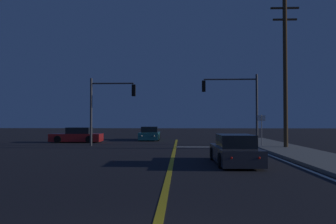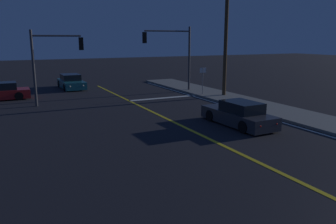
{
  "view_description": "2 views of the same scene",
  "coord_description": "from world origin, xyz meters",
  "px_view_note": "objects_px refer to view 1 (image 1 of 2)",
  "views": [
    {
      "loc": [
        0.44,
        -4.06,
        1.98
      ],
      "look_at": [
        -0.57,
        22.34,
        2.62
      ],
      "focal_mm": 36.32,
      "sensor_mm": 36.0,
      "label": 1
    },
    {
      "loc": [
        -8.43,
        -2.81,
        4.6
      ],
      "look_at": [
        -0.17,
        14.01,
        0.53
      ],
      "focal_mm": 35.9,
      "sensor_mm": 36.0,
      "label": 2
    }
  ],
  "objects_px": {
    "car_distant_tail_teal": "(150,134)",
    "car_parked_curb_charcoal": "(235,151)",
    "traffic_signal_near_right": "(236,97)",
    "utility_pole_right": "(285,71)",
    "street_sign_corner": "(261,125)",
    "car_side_waiting_red": "(77,136)",
    "traffic_signal_far_left": "(108,101)"
  },
  "relations": [
    {
      "from": "car_distant_tail_teal",
      "to": "car_parked_curb_charcoal",
      "type": "height_order",
      "value": "same"
    },
    {
      "from": "car_distant_tail_teal",
      "to": "traffic_signal_near_right",
      "type": "xyz_separation_m",
      "value": [
        7.59,
        -6.46,
        3.24
      ]
    },
    {
      "from": "utility_pole_right",
      "to": "street_sign_corner",
      "type": "relative_size",
      "value": 4.35
    },
    {
      "from": "car_side_waiting_red",
      "to": "car_parked_curb_charcoal",
      "type": "height_order",
      "value": "same"
    },
    {
      "from": "car_side_waiting_red",
      "to": "traffic_signal_far_left",
      "type": "distance_m",
      "value": 6.11
    },
    {
      "from": "traffic_signal_far_left",
      "to": "utility_pole_right",
      "type": "xyz_separation_m",
      "value": [
        12.84,
        -2.46,
        1.92
      ]
    },
    {
      "from": "traffic_signal_far_left",
      "to": "car_side_waiting_red",
      "type": "bearing_deg",
      "value": 132.3
    },
    {
      "from": "car_parked_curb_charcoal",
      "to": "street_sign_corner",
      "type": "bearing_deg",
      "value": 68.26
    },
    {
      "from": "utility_pole_right",
      "to": "traffic_signal_near_right",
      "type": "bearing_deg",
      "value": 125.27
    },
    {
      "from": "car_side_waiting_red",
      "to": "car_parked_curb_charcoal",
      "type": "xyz_separation_m",
      "value": [
        11.7,
        -14.49,
        0.0
      ]
    },
    {
      "from": "car_distant_tail_teal",
      "to": "traffic_signal_far_left",
      "type": "height_order",
      "value": "traffic_signal_far_left"
    },
    {
      "from": "car_parked_curb_charcoal",
      "to": "traffic_signal_far_left",
      "type": "height_order",
      "value": "traffic_signal_far_left"
    },
    {
      "from": "car_distant_tail_teal",
      "to": "traffic_signal_near_right",
      "type": "distance_m",
      "value": 10.48
    },
    {
      "from": "car_distant_tail_teal",
      "to": "traffic_signal_near_right",
      "type": "bearing_deg",
      "value": 138.45
    },
    {
      "from": "traffic_signal_near_right",
      "to": "street_sign_corner",
      "type": "height_order",
      "value": "traffic_signal_near_right"
    },
    {
      "from": "traffic_signal_far_left",
      "to": "traffic_signal_near_right",
      "type": "bearing_deg",
      "value": 7.88
    },
    {
      "from": "car_side_waiting_red",
      "to": "traffic_signal_far_left",
      "type": "xyz_separation_m",
      "value": [
        3.62,
        -3.97,
        2.9
      ]
    },
    {
      "from": "car_distant_tail_teal",
      "to": "car_parked_curb_charcoal",
      "type": "bearing_deg",
      "value": 105.7
    },
    {
      "from": "car_parked_curb_charcoal",
      "to": "street_sign_corner",
      "type": "xyz_separation_m",
      "value": [
        3.36,
        9.11,
        1.02
      ]
    },
    {
      "from": "car_side_waiting_red",
      "to": "traffic_signal_near_right",
      "type": "distance_m",
      "value": 14.34
    },
    {
      "from": "traffic_signal_near_right",
      "to": "car_distant_tail_teal",
      "type": "bearing_deg",
      "value": -40.42
    },
    {
      "from": "traffic_signal_near_right",
      "to": "traffic_signal_far_left",
      "type": "height_order",
      "value": "traffic_signal_near_right"
    },
    {
      "from": "car_side_waiting_red",
      "to": "street_sign_corner",
      "type": "relative_size",
      "value": 1.9
    },
    {
      "from": "utility_pole_right",
      "to": "street_sign_corner",
      "type": "bearing_deg",
      "value": 143.0
    },
    {
      "from": "traffic_signal_near_right",
      "to": "street_sign_corner",
      "type": "relative_size",
      "value": 2.39
    },
    {
      "from": "car_side_waiting_red",
      "to": "car_distant_tail_teal",
      "type": "distance_m",
      "value": 7.27
    },
    {
      "from": "car_parked_curb_charcoal",
      "to": "traffic_signal_far_left",
      "type": "distance_m",
      "value": 13.58
    },
    {
      "from": "car_parked_curb_charcoal",
      "to": "traffic_signal_near_right",
      "type": "bearing_deg",
      "value": 78.81
    },
    {
      "from": "traffic_signal_far_left",
      "to": "utility_pole_right",
      "type": "height_order",
      "value": "utility_pole_right"
    },
    {
      "from": "car_parked_curb_charcoal",
      "to": "car_side_waiting_red",
      "type": "bearing_deg",
      "value": 127.4
    },
    {
      "from": "street_sign_corner",
      "to": "traffic_signal_far_left",
      "type": "bearing_deg",
      "value": 173.02
    },
    {
      "from": "traffic_signal_far_left",
      "to": "utility_pole_right",
      "type": "bearing_deg",
      "value": -10.82
    }
  ]
}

